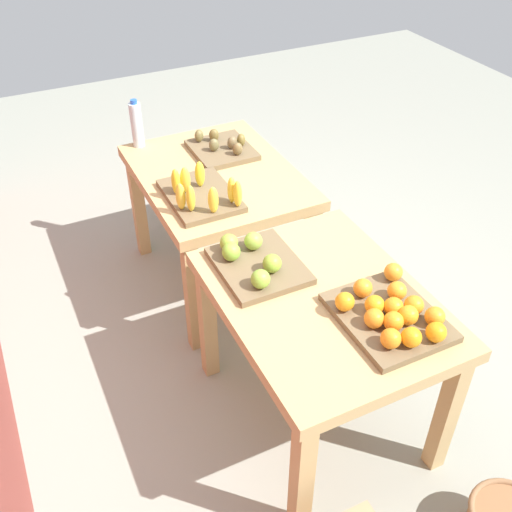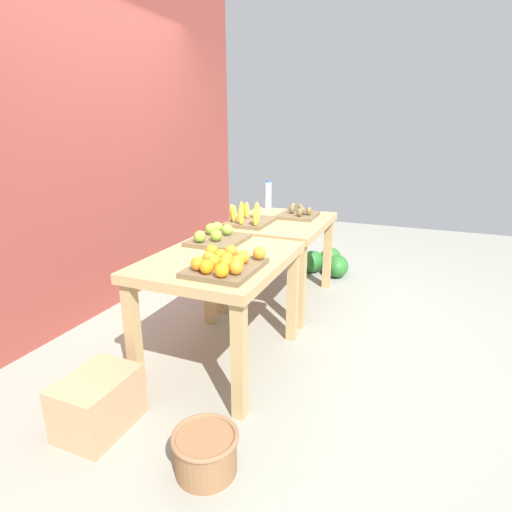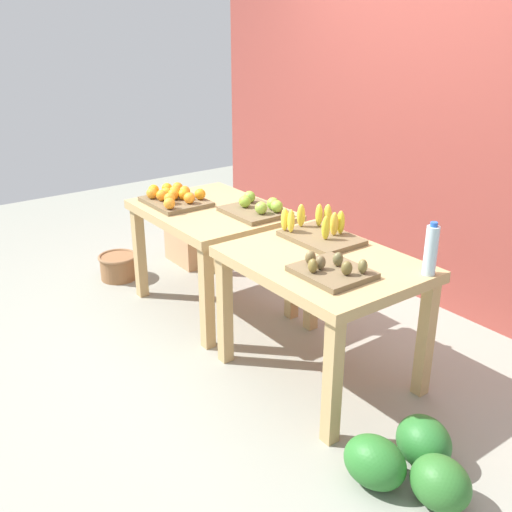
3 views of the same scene
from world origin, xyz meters
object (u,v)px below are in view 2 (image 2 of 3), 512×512
object	(u,v)px
water_bottle	(268,195)
cardboard_produce_box	(98,403)
apple_bin	(217,237)
watermelon_pile	(326,262)
display_table_right	(279,232)
kiwi_bin	(298,214)
banana_crate	(249,219)
orange_bin	(225,263)
wicker_basket	(206,451)
display_table_left	(220,272)

from	to	relation	value
water_bottle	cardboard_produce_box	size ratio (longest dim) A/B	0.69
apple_bin	watermelon_pile	bearing A→B (deg)	-13.55
display_table_right	cardboard_produce_box	xyz separation A→B (m)	(-1.94, 0.30, -0.48)
apple_bin	cardboard_produce_box	size ratio (longest dim) A/B	1.00
kiwi_bin	banana_crate	bearing A→B (deg)	145.20
orange_bin	apple_bin	size ratio (longest dim) A/B	1.10
water_bottle	wicker_basket	bearing A→B (deg)	-165.48
display_table_left	cardboard_produce_box	xyz separation A→B (m)	(-0.82, 0.30, -0.48)
display_table_left	water_bottle	xyz separation A→B (m)	(1.59, 0.28, 0.24)
apple_bin	banana_crate	bearing A→B (deg)	0.92
display_table_right	water_bottle	bearing A→B (deg)	31.06
display_table_left	watermelon_pile	distance (m)	2.08
display_table_left	wicker_basket	xyz separation A→B (m)	(-0.85, -0.35, -0.53)
orange_bin	banana_crate	size ratio (longest dim) A/B	1.00
banana_crate	wicker_basket	distance (m)	1.94
water_bottle	watermelon_pile	size ratio (longest dim) A/B	0.49
water_bottle	display_table_left	bearing A→B (deg)	-169.91
orange_bin	watermelon_pile	bearing A→B (deg)	-2.26
banana_crate	kiwi_bin	distance (m)	0.52
orange_bin	display_table_left	bearing A→B (deg)	33.46
kiwi_bin	wicker_basket	world-z (taller)	kiwi_bin
apple_bin	wicker_basket	xyz separation A→B (m)	(-1.14, -0.52, -0.67)
orange_bin	cardboard_produce_box	bearing A→B (deg)	142.06
display_table_left	cardboard_produce_box	size ratio (longest dim) A/B	2.60
banana_crate	watermelon_pile	xyz separation A→B (m)	(1.12, -0.42, -0.67)
orange_bin	watermelon_pile	world-z (taller)	orange_bin
display_table_left	display_table_right	size ratio (longest dim) A/B	1.00
apple_bin	banana_crate	distance (m)	0.59
cardboard_produce_box	watermelon_pile	bearing A→B (deg)	-10.89
banana_crate	cardboard_produce_box	bearing A→B (deg)	176.00
orange_bin	kiwi_bin	size ratio (longest dim) A/B	1.23
orange_bin	banana_crate	distance (m)	1.16
orange_bin	apple_bin	world-z (taller)	apple_bin
banana_crate	water_bottle	bearing A→B (deg)	8.15
water_bottle	apple_bin	bearing A→B (deg)	-175.13
banana_crate	kiwi_bin	size ratio (longest dim) A/B	1.22
water_bottle	wicker_basket	size ratio (longest dim) A/B	0.90
kiwi_bin	cardboard_produce_box	world-z (taller)	kiwi_bin
display_table_right	watermelon_pile	size ratio (longest dim) A/B	1.82
display_table_right	watermelon_pile	distance (m)	1.05
display_table_left	watermelon_pile	size ratio (longest dim) A/B	1.82
watermelon_pile	wicker_basket	size ratio (longest dim) A/B	1.86
cardboard_produce_box	kiwi_bin	bearing A→B (deg)	-11.06
kiwi_bin	watermelon_pile	distance (m)	0.96
display_table_right	apple_bin	bearing A→B (deg)	168.36
display_table_right	banana_crate	xyz separation A→B (m)	(-0.24, 0.18, 0.15)
wicker_basket	orange_bin	bearing A→B (deg)	17.52
display_table_right	apple_bin	world-z (taller)	apple_bin
display_table_left	cardboard_produce_box	bearing A→B (deg)	159.81
banana_crate	cardboard_produce_box	xyz separation A→B (m)	(-1.70, 0.12, -0.64)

